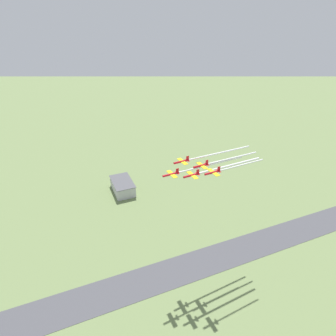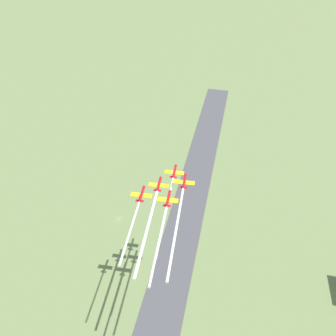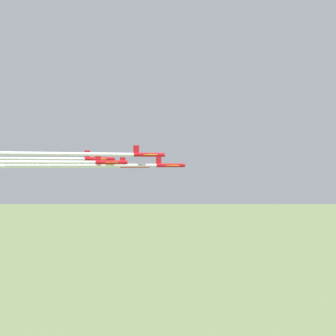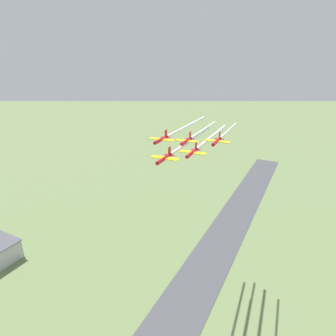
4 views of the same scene
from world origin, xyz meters
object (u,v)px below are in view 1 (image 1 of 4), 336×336
jet_3 (213,172)px  jet_4 (201,165)px  hangar (123,186)px  jet_0 (171,174)px  jet_2 (182,161)px  jet_1 (192,175)px

jet_3 → jet_4: bearing=0.0°
hangar → jet_0: bearing=1.9°
jet_2 → jet_4: 12.35m
hangar → jet_3: jet_3 is taller
hangar → jet_4: (122.13, 24.85, 79.05)m
hangar → jet_1: jet_1 is taller
jet_4 → jet_0: bearing=90.0°
jet_1 → hangar: bearing=3.4°
hangar → jet_4: jet_4 is taller
jet_0 → jet_2: 12.58m
hangar → jet_4: size_ratio=3.45×
hangar → jet_2: 142.87m
jet_3 → hangar: bearing=7.7°
jet_4 → jet_3: bearing=-180.0°
jet_0 → jet_1: (5.57, 10.77, -0.18)m
hangar → jet_1: (128.83, 14.75, 77.89)m
jet_4 → jet_2: bearing=59.5°
jet_3 → jet_4: (-12.28, -0.66, -1.20)m
hangar → jet_4: 147.58m
jet_0 → jet_2: bearing=-59.5°
hangar → jet_4: bearing=11.5°
jet_4 → hangar: bearing=8.4°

